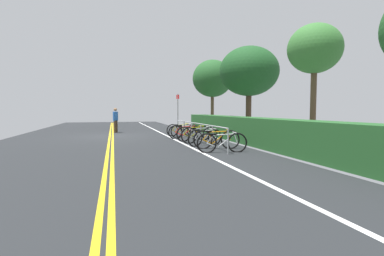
% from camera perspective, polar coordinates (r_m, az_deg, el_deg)
% --- Properties ---
extents(ground_plane, '(37.61, 10.26, 0.05)m').
position_cam_1_polar(ground_plane, '(16.59, -15.72, -1.60)').
color(ground_plane, '#232628').
extents(centre_line_yellow_inner, '(33.85, 0.10, 0.00)m').
position_cam_1_polar(centre_line_yellow_inner, '(16.59, -16.00, -1.51)').
color(centre_line_yellow_inner, gold).
rests_on(centre_line_yellow_inner, ground_plane).
extents(centre_line_yellow_outer, '(33.85, 0.10, 0.00)m').
position_cam_1_polar(centre_line_yellow_outer, '(16.59, -15.45, -1.50)').
color(centre_line_yellow_outer, gold).
rests_on(centre_line_yellow_outer, ground_plane).
extents(bike_lane_stripe_white, '(33.85, 0.12, 0.00)m').
position_cam_1_polar(bike_lane_stripe_white, '(16.84, -5.45, -1.31)').
color(bike_lane_stripe_white, white).
rests_on(bike_lane_stripe_white, ground_plane).
extents(bike_rack, '(7.58, 0.05, 0.87)m').
position_cam_1_polar(bike_rack, '(12.97, 0.79, 0.09)').
color(bike_rack, '#9EA0A5').
rests_on(bike_rack, ground_plane).
extents(bicycle_0, '(0.51, 1.65, 0.70)m').
position_cam_1_polar(bicycle_0, '(16.13, -2.32, -0.35)').
color(bicycle_0, black).
rests_on(bicycle_0, ground_plane).
extents(bicycle_1, '(0.61, 1.64, 0.72)m').
position_cam_1_polar(bicycle_1, '(15.30, -1.47, -0.54)').
color(bicycle_1, black).
rests_on(bicycle_1, ground_plane).
extents(bicycle_2, '(0.68, 1.69, 0.73)m').
position_cam_1_polar(bicycle_2, '(14.24, -1.21, -0.84)').
color(bicycle_2, black).
rests_on(bicycle_2, ground_plane).
extents(bicycle_3, '(0.50, 1.73, 0.73)m').
position_cam_1_polar(bicycle_3, '(13.40, 0.32, -1.11)').
color(bicycle_3, black).
rests_on(bicycle_3, ground_plane).
extents(bicycle_4, '(0.46, 1.70, 0.75)m').
position_cam_1_polar(bicycle_4, '(12.52, 1.53, -1.41)').
color(bicycle_4, black).
rests_on(bicycle_4, ground_plane).
extents(bicycle_5, '(0.64, 1.61, 0.71)m').
position_cam_1_polar(bicycle_5, '(11.65, 2.60, -1.88)').
color(bicycle_5, black).
rests_on(bicycle_5, ground_plane).
extents(bicycle_6, '(0.54, 1.72, 0.74)m').
position_cam_1_polar(bicycle_6, '(10.77, 4.88, -2.25)').
color(bicycle_6, black).
rests_on(bicycle_6, ground_plane).
extents(bicycle_7, '(0.46, 1.75, 0.72)m').
position_cam_1_polar(bicycle_7, '(9.82, 5.98, -2.90)').
color(bicycle_7, black).
rests_on(bicycle_7, ground_plane).
extents(pedestrian, '(0.45, 0.32, 1.57)m').
position_cam_1_polar(pedestrian, '(18.80, -14.93, 1.83)').
color(pedestrian, '#4C3826').
rests_on(pedestrian, ground_plane).
extents(sign_post_near, '(0.36, 0.10, 2.41)m').
position_cam_1_polar(sign_post_near, '(17.59, -2.83, 3.61)').
color(sign_post_near, gray).
rests_on(sign_post_near, ground_plane).
extents(hedge_backdrop, '(16.53, 1.03, 1.12)m').
position_cam_1_polar(hedge_backdrop, '(12.37, 12.23, -0.57)').
color(hedge_backdrop, '#235626').
rests_on(hedge_backdrop, ground_plane).
extents(tree_near_left, '(2.73, 2.73, 4.87)m').
position_cam_1_polar(tree_near_left, '(20.07, 4.08, 9.73)').
color(tree_near_left, brown).
rests_on(tree_near_left, ground_plane).
extents(tree_mid, '(3.14, 3.14, 4.80)m').
position_cam_1_polar(tree_mid, '(15.82, 11.24, 10.91)').
color(tree_mid, '#473323').
rests_on(tree_mid, ground_plane).
extents(tree_far_right, '(2.03, 2.03, 4.72)m').
position_cam_1_polar(tree_far_right, '(12.30, 23.14, 14.07)').
color(tree_far_right, brown).
rests_on(tree_far_right, ground_plane).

